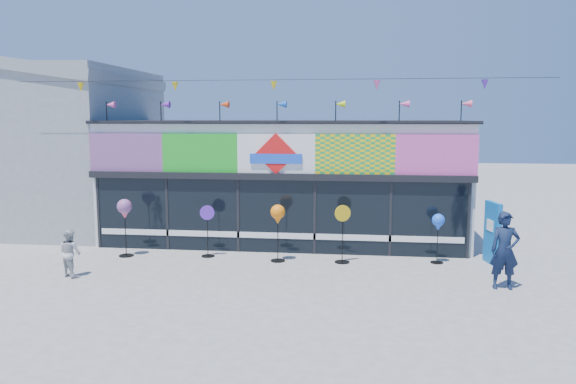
% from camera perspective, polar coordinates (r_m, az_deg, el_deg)
% --- Properties ---
extents(ground, '(80.00, 80.00, 0.00)m').
position_cam_1_polar(ground, '(14.43, -3.16, -9.36)').
color(ground, slate).
rests_on(ground, ground).
extents(kite_shop, '(16.00, 5.70, 5.31)m').
position_cam_1_polar(kite_shop, '(19.79, -0.17, 1.34)').
color(kite_shop, silver).
rests_on(kite_shop, ground).
extents(neighbour_building, '(8.18, 7.20, 6.87)m').
position_cam_1_polar(neighbour_building, '(24.08, -24.23, 4.55)').
color(neighbour_building, '#95989A').
rests_on(neighbour_building, ground).
extents(blue_sign, '(0.30, 0.91, 1.80)m').
position_cam_1_polar(blue_sign, '(17.20, 20.05, -3.93)').
color(blue_sign, '#0B62B2').
rests_on(blue_sign, ground).
extents(spinner_0, '(0.45, 0.45, 1.76)m').
position_cam_1_polar(spinner_0, '(17.65, -16.27, -1.82)').
color(spinner_0, black).
rests_on(spinner_0, ground).
extents(spinner_1, '(0.44, 0.40, 1.57)m').
position_cam_1_polar(spinner_1, '(17.17, -8.18, -3.81)').
color(spinner_1, black).
rests_on(spinner_1, ground).
extents(spinner_2, '(0.43, 0.43, 1.69)m').
position_cam_1_polar(spinner_2, '(16.35, -1.05, -2.46)').
color(spinner_2, black).
rests_on(spinner_2, ground).
extents(spinner_3, '(0.45, 0.43, 1.70)m').
position_cam_1_polar(spinner_3, '(16.35, 5.56, -4.11)').
color(spinner_3, black).
rests_on(spinner_3, ground).
extents(spinner_4, '(0.37, 0.37, 1.45)m').
position_cam_1_polar(spinner_4, '(16.75, 15.01, -3.13)').
color(spinner_4, black).
rests_on(spinner_4, ground).
extents(adult_man, '(0.72, 0.48, 1.92)m').
position_cam_1_polar(adult_man, '(14.82, 21.16, -5.57)').
color(adult_man, '#111C36').
rests_on(adult_man, ground).
extents(child, '(0.72, 0.60, 1.28)m').
position_cam_1_polar(child, '(16.03, -21.26, -5.78)').
color(child, '#BCBCBC').
rests_on(child, ground).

